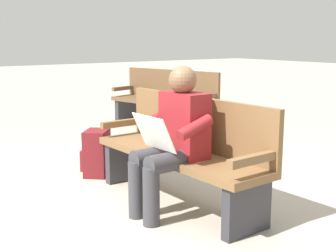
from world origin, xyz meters
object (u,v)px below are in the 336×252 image
object	(u,v)px
backpack	(96,153)
bench_far	(165,99)
bench_near	(184,150)
person_seated	(173,137)

from	to	relation	value
backpack	bench_far	xyz separation A→B (m)	(1.63, -2.01, 0.23)
bench_far	bench_near	bearing A→B (deg)	133.35
bench_near	bench_far	size ratio (longest dim) A/B	0.97
bench_far	backpack	bearing A→B (deg)	114.79
bench_near	person_seated	size ratio (longest dim) A/B	1.54
bench_near	bench_far	world-z (taller)	same
backpack	bench_far	world-z (taller)	bench_far
backpack	bench_far	size ratio (longest dim) A/B	0.25
bench_near	person_seated	xyz separation A→B (m)	(-0.16, 0.23, 0.17)
person_seated	backpack	xyz separation A→B (m)	(1.28, 0.04, -0.40)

